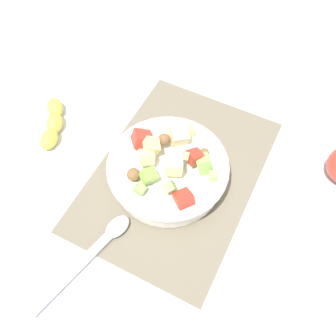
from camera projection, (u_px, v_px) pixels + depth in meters
ground_plane at (176, 174)px, 0.82m from camera, size 2.40×2.40×0.00m
placemat at (176, 174)px, 0.82m from camera, size 0.47×0.32×0.01m
salad_bowl at (168, 169)px, 0.78m from camera, size 0.25×0.25×0.10m
serving_spoon at (97, 247)px, 0.73m from camera, size 0.24×0.08×0.01m
banana_whole at (53, 123)px, 0.88m from camera, size 0.14×0.10×0.04m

